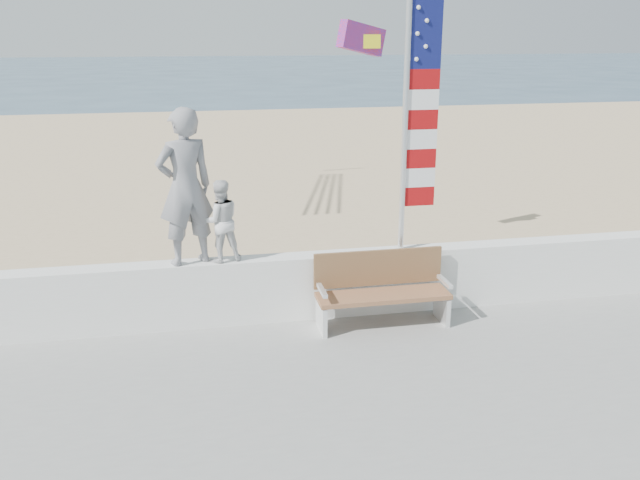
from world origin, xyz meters
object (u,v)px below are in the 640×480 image
(adult, at_px, (185,187))
(child, at_px, (220,221))
(bench, at_px, (381,288))
(flag, at_px, (414,112))

(adult, bearing_deg, child, 159.52)
(bench, relative_size, flag, 0.51)
(child, height_order, flag, flag)
(child, bearing_deg, bench, 157.42)
(child, height_order, bench, child)
(adult, bearing_deg, flag, 159.51)
(child, xyz_separation_m, flag, (2.63, -0.00, 1.36))
(child, bearing_deg, flag, 169.60)
(adult, xyz_separation_m, flag, (3.06, -0.00, 0.89))
(child, relative_size, bench, 0.61)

